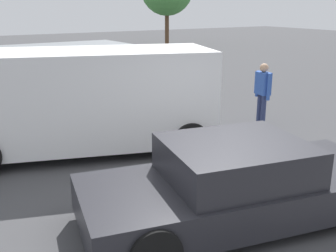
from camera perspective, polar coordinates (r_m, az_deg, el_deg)
name	(u,v)px	position (r m, az deg, el deg)	size (l,w,h in m)	color
ground_plane	(210,219)	(6.10, 5.96, -12.94)	(80.00, 80.00, 0.00)	#424244
sedan_foreground	(239,184)	(5.93, 9.90, -8.04)	(4.82, 2.63, 1.19)	#232328
van_white	(87,98)	(8.58, -11.30, 3.92)	(5.51, 3.48, 2.13)	white
suv_dark	(45,76)	(12.17, -16.87, 6.71)	(4.91, 2.28, 1.90)	gray
pedestrian	(263,89)	(10.64, 13.19, 5.09)	(0.30, 0.56, 1.60)	navy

